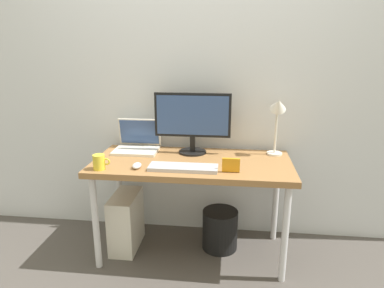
{
  "coord_description": "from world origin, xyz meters",
  "views": [
    {
      "loc": [
        0.26,
        -2.23,
        1.48
      ],
      "look_at": [
        0.0,
        0.0,
        0.83
      ],
      "focal_mm": 32.37,
      "sensor_mm": 36.0,
      "label": 1
    }
  ],
  "objects": [
    {
      "name": "ground_plane",
      "position": [
        0.0,
        0.0,
        0.0
      ],
      "size": [
        6.0,
        6.0,
        0.0
      ],
      "primitive_type": "plane",
      "color": "#4C4742"
    },
    {
      "name": "back_wall",
      "position": [
        0.0,
        0.37,
        1.3
      ],
      "size": [
        4.4,
        0.04,
        2.6
      ],
      "primitive_type": "cube",
      "color": "silver",
      "rests_on": "ground_plane"
    },
    {
      "name": "desk",
      "position": [
        0.0,
        0.0,
        0.64
      ],
      "size": [
        1.35,
        0.63,
        0.71
      ],
      "color": "olive",
      "rests_on": "ground_plane"
    },
    {
      "name": "monitor",
      "position": [
        -0.02,
        0.18,
        0.96
      ],
      "size": [
        0.55,
        0.2,
        0.44
      ],
      "color": "black",
      "rests_on": "desk"
    },
    {
      "name": "laptop",
      "position": [
        -0.44,
        0.2,
        0.77
      ],
      "size": [
        0.32,
        0.26,
        0.23
      ],
      "color": "silver",
      "rests_on": "desk"
    },
    {
      "name": "desk_lamp",
      "position": [
        0.58,
        0.18,
        1.01
      ],
      "size": [
        0.11,
        0.16,
        0.43
      ],
      "color": "silver",
      "rests_on": "desk"
    },
    {
      "name": "keyboard",
      "position": [
        -0.04,
        -0.17,
        0.72
      ],
      "size": [
        0.44,
        0.14,
        0.02
      ],
      "primitive_type": "cube",
      "color": "#B2B2B7",
      "rests_on": "desk"
    },
    {
      "name": "mouse",
      "position": [
        -0.34,
        -0.19,
        0.73
      ],
      "size": [
        0.06,
        0.09,
        0.03
      ],
      "primitive_type": "ellipsoid",
      "color": "silver",
      "rests_on": "desk"
    },
    {
      "name": "coffee_mug",
      "position": [
        -0.57,
        -0.23,
        0.76
      ],
      "size": [
        0.11,
        0.08,
        0.1
      ],
      "color": "yellow",
      "rests_on": "desk"
    },
    {
      "name": "photo_frame",
      "position": [
        0.27,
        -0.19,
        0.76
      ],
      "size": [
        0.11,
        0.02,
        0.09
      ],
      "primitive_type": "cube",
      "rotation": [
        0.09,
        0.0,
        0.0
      ],
      "color": "orange",
      "rests_on": "desk"
    },
    {
      "name": "computer_tower",
      "position": [
        -0.5,
        0.01,
        0.21
      ],
      "size": [
        0.18,
        0.36,
        0.42
      ],
      "primitive_type": "cube",
      "color": "silver",
      "rests_on": "ground_plane"
    },
    {
      "name": "wastebasket",
      "position": [
        0.2,
        0.08,
        0.15
      ],
      "size": [
        0.26,
        0.26,
        0.3
      ],
      "primitive_type": "cylinder",
      "color": "black",
      "rests_on": "ground_plane"
    }
  ]
}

